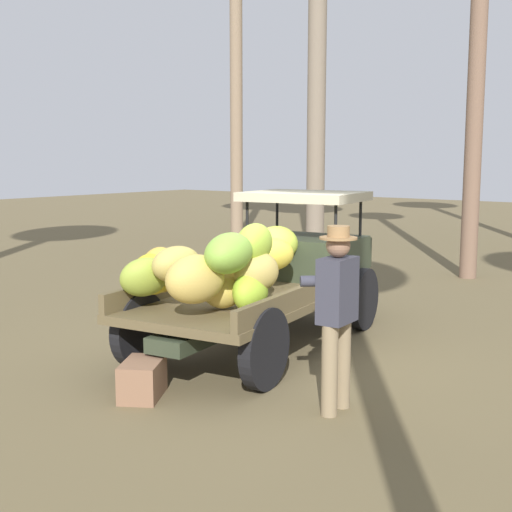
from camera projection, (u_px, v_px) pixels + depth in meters
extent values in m
plane|color=brown|center=(275.00, 351.00, 8.34)|extent=(60.00, 60.00, 0.00)
cube|color=#313A28|center=(260.00, 310.00, 8.45)|extent=(4.02, 1.02, 0.16)
cylinder|color=black|center=(260.00, 288.00, 10.10)|extent=(0.85, 0.26, 0.84)
cylinder|color=black|center=(363.00, 299.00, 9.33)|extent=(0.85, 0.26, 0.84)
cylinder|color=black|center=(139.00, 329.00, 7.68)|extent=(0.85, 0.26, 0.84)
cylinder|color=black|center=(265.00, 349.00, 6.91)|extent=(0.85, 0.26, 0.84)
cube|color=brown|center=(241.00, 302.00, 8.04)|extent=(3.22, 2.14, 0.10)
cube|color=brown|center=(185.00, 282.00, 8.40)|extent=(2.98, 0.52, 0.22)
cube|color=brown|center=(304.00, 295.00, 7.63)|extent=(2.98, 0.52, 0.22)
cube|color=#313A28|center=(304.00, 256.00, 9.46)|extent=(1.31, 1.67, 0.55)
cube|color=#313A28|center=(330.00, 252.00, 10.25)|extent=(0.85, 1.16, 0.44)
cylinder|color=black|center=(277.00, 212.00, 10.07)|extent=(0.04, 0.04, 0.55)
cylinder|color=black|center=(360.00, 216.00, 9.45)|extent=(0.04, 0.04, 0.55)
cylinder|color=black|center=(247.00, 217.00, 9.31)|extent=(0.04, 0.04, 0.55)
cylinder|color=black|center=(336.00, 221.00, 8.69)|extent=(0.04, 0.04, 0.55)
cube|color=#B3AB8C|center=(304.00, 196.00, 9.34)|extent=(1.43, 1.68, 0.12)
ellipsoid|color=gold|center=(161.00, 270.00, 7.66)|extent=(0.52, 0.53, 0.53)
ellipsoid|color=#BBD242|center=(276.00, 244.00, 8.86)|extent=(0.74, 0.72, 0.49)
ellipsoid|color=#8ABD41|center=(229.00, 253.00, 6.97)|extent=(0.82, 0.75, 0.56)
ellipsoid|color=#BDBB49|center=(245.00, 252.00, 8.19)|extent=(0.60, 0.63, 0.50)
ellipsoid|color=gold|center=(222.00, 289.00, 7.37)|extent=(0.67, 0.69, 0.54)
ellipsoid|color=#95AB39|center=(144.00, 277.00, 7.35)|extent=(0.68, 0.65, 0.54)
ellipsoid|color=#B6CD46|center=(247.00, 251.00, 7.70)|extent=(0.56, 0.51, 0.40)
ellipsoid|color=tan|center=(256.00, 271.00, 7.26)|extent=(0.66, 0.65, 0.50)
ellipsoid|color=gold|center=(152.00, 274.00, 7.54)|extent=(0.70, 0.72, 0.58)
ellipsoid|color=yellow|center=(270.00, 255.00, 8.41)|extent=(0.75, 0.66, 0.43)
ellipsoid|color=tan|center=(176.00, 264.00, 7.28)|extent=(0.65, 0.56, 0.48)
ellipsoid|color=gold|center=(195.00, 279.00, 6.95)|extent=(0.76, 0.63, 0.54)
ellipsoid|color=#A8CE3C|center=(254.00, 244.00, 7.31)|extent=(0.71, 0.59, 0.49)
ellipsoid|color=#A9D133|center=(250.00, 292.00, 7.19)|extent=(0.59, 0.48, 0.46)
cylinder|color=#877353|center=(330.00, 371.00, 6.20)|extent=(0.15, 0.15, 0.84)
cylinder|color=#877353|center=(342.00, 363.00, 6.42)|extent=(0.15, 0.15, 0.84)
cube|color=#383845|center=(337.00, 290.00, 6.21)|extent=(0.42, 0.27, 0.59)
cylinder|color=#383845|center=(323.00, 281.00, 6.17)|extent=(0.34, 0.36, 0.10)
cylinder|color=#383845|center=(333.00, 278.00, 6.33)|extent=(0.31, 0.39, 0.10)
sphere|color=#8F674F|center=(338.00, 245.00, 6.15)|extent=(0.22, 0.22, 0.22)
cylinder|color=#9B7447|center=(338.00, 238.00, 6.14)|extent=(0.34, 0.34, 0.02)
cylinder|color=#9B7447|center=(338.00, 231.00, 6.13)|extent=(0.20, 0.20, 0.10)
cube|color=brown|center=(142.00, 379.00, 6.71)|extent=(0.66, 0.60, 0.36)
cylinder|color=brown|center=(479.00, 20.00, 12.72)|extent=(0.32, 0.32, 9.70)
cylinder|color=#887057|center=(236.00, 71.00, 18.75)|extent=(0.34, 0.34, 9.30)
cylinder|color=#7C6D5B|center=(317.00, 54.00, 16.42)|extent=(0.44, 0.44, 9.55)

